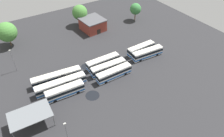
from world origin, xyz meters
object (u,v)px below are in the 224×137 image
Objects in this scene: tree_east_edge at (80,12)px; tree_north_edge at (7,32)px; bus_row0_slot0 at (141,49)px; bus_row0_slot1 at (147,53)px; bus_row1_slot0 at (103,62)px; tree_northeast at (136,9)px; bus_row1_slot2 at (114,73)px; bus_row2_slot1 at (61,84)px; bus_row2_slot0 at (57,77)px; bus_row2_slot2 at (65,91)px; lamp_post_mid_lot at (13,60)px; bus_row1_slot1 at (108,68)px; maintenance_shelter at (30,115)px; depot_building at (93,24)px; lamp_post_far_corner at (67,133)px.

tree_north_edge is (30.88, 0.69, -0.05)m from tree_east_edge.
bus_row0_slot0 is 0.93× the size of bus_row0_slot1.
bus_row0_slot1 is 1.01× the size of bus_row1_slot0.
tree_northeast is (-54.77, 8.54, -0.54)m from tree_north_edge.
tree_east_edge is 0.96× the size of tree_north_edge.
bus_row2_slot1 is (16.39, -4.22, 0.00)m from bus_row1_slot2.
bus_row2_slot0 and bus_row2_slot2 have the same top height.
bus_row2_slot0 is at bearing -3.37° from bus_row1_slot0.
tree_north_edge is at bearing -57.62° from bus_row1_slot2.
bus_row2_slot2 is 22.05m from lamp_post_mid_lot.
bus_row1_slot0 is at bearing -170.27° from bus_row2_slot1.
tree_north_edge is (24.04, -30.81, 4.20)m from bus_row1_slot0.
lamp_post_mid_lot reaches higher than bus_row0_slot0.
bus_row1_slot1 is 1.07× the size of bus_row2_slot2.
bus_row0_slot1 is 1.15× the size of maintenance_shelter.
bus_row0_slot0 is at bearing 161.16° from lamp_post_mid_lot.
bus_row1_slot0 is 0.77× the size of bus_row2_slot0.
bus_row0_slot1 is 1.16× the size of depot_building.
depot_building is at bearing -74.94° from bus_row0_slot0.
depot_building is at bearing 169.21° from tree_north_edge.
bus_row0_slot0 is 3.47m from bus_row0_slot1.
depot_building is 36.95m from lamp_post_mid_lot.
bus_row0_slot1 is 0.77× the size of bus_row2_slot0.
bus_row0_slot1 is 1.24× the size of tree_north_edge.
bus_row0_slot1 is at bearing 177.58° from bus_row2_slot1.
bus_row0_slot0 is 43.54m from lamp_post_far_corner.
bus_row1_slot1 and bus_row2_slot0 have the same top height.
bus_row2_slot2 is (16.58, 6.13, -0.00)m from bus_row1_slot0.
bus_row1_slot0 and bus_row1_slot2 have the same top height.
bus_row0_slot0 is 1.39× the size of lamp_post_far_corner.
tree_east_edge is (9.43, -35.70, 4.25)m from bus_row0_slot1.
bus_row2_slot0 is 1.50× the size of depot_building.
bus_row1_slot0 is 38.13m from tree_northeast.
bus_row0_slot1 is at bearing 139.02° from tree_north_edge.
lamp_post_mid_lot reaches higher than bus_row1_slot0.
bus_row1_slot2 is 45.01m from tree_north_edge.
maintenance_shelter is 25.02m from lamp_post_mid_lot.
tree_northeast reaches higher than bus_row1_slot2.
bus_row2_slot0 is (32.32, -1.70, 0.00)m from bus_row0_slot0.
lamp_post_mid_lot is (42.05, -14.35, 2.81)m from bus_row0_slot0.
bus_row1_slot2 is 1.25× the size of tree_north_edge.
tree_north_edge is at bearing -8.87° from tree_northeast.
lamp_post_far_corner is (38.18, 20.76, 2.70)m from bus_row0_slot0.
lamp_post_far_corner reaches higher than depot_building.
bus_row2_slot0 is 31.13m from tree_north_edge.
lamp_post_far_corner reaches higher than bus_row1_slot0.
bus_row2_slot0 is (16.23, -7.99, 0.00)m from bus_row1_slot2.
bus_row0_slot1 is 45.94m from lamp_post_mid_lot.
bus_row1_slot0 is 30.04m from maintenance_shelter.
lamp_post_mid_lot is at bearing -33.58° from bus_row1_slot1.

